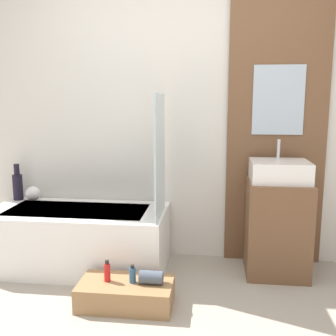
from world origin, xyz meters
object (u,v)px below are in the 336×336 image
at_px(bottle_soap_primary, 107,272).
at_px(bottle_soap_secondary, 133,275).
at_px(vase_tall_dark, 18,185).
at_px(vase_round_light, 33,194).
at_px(bathtub, 78,238).
at_px(sink, 280,171).
at_px(wooden_step_bench, 126,293).

height_order(bottle_soap_primary, bottle_soap_secondary, bottle_soap_primary).
distance_m(vase_tall_dark, bottle_soap_primary, 1.39).
distance_m(vase_round_light, bottle_soap_primary, 1.25).
height_order(bathtub, bottle_soap_secondary, bathtub).
height_order(vase_tall_dark, vase_round_light, vase_tall_dark).
relative_size(bathtub, vase_round_light, 11.33).
relative_size(vase_round_light, bottle_soap_secondary, 1.02).
distance_m(sink, vase_tall_dark, 2.29).
bearing_deg(vase_round_light, bathtub, -25.29).
bearing_deg(bathtub, wooden_step_bench, -46.65).
bearing_deg(bottle_soap_primary, bathtub, 125.65).
bearing_deg(bottle_soap_primary, vase_round_light, 138.31).
relative_size(wooden_step_bench, vase_tall_dark, 1.96).
xyz_separation_m(wooden_step_bench, bottle_soap_primary, (-0.13, 0.00, 0.15)).
height_order(bathtub, vase_round_light, vase_round_light).
bearing_deg(wooden_step_bench, vase_tall_dark, 145.13).
relative_size(wooden_step_bench, vase_round_light, 4.95).
bearing_deg(bottle_soap_secondary, bathtub, 135.82).
xyz_separation_m(sink, vase_round_light, (-2.12, 0.14, -0.28)).
xyz_separation_m(wooden_step_bench, vase_tall_dark, (-1.18, 0.82, 0.55)).
bearing_deg(bottle_soap_primary, wooden_step_bench, -0.00).
xyz_separation_m(wooden_step_bench, sink, (1.10, 0.66, 0.76)).
distance_m(bathtub, wooden_step_bench, 0.80).
distance_m(bathtub, bottle_soap_secondary, 0.82).
bearing_deg(bottle_soap_secondary, bottle_soap_primary, 180.00).
height_order(wooden_step_bench, bottle_soap_secondary, bottle_soap_secondary).
distance_m(wooden_step_bench, vase_tall_dark, 1.54).
distance_m(wooden_step_bench, bottle_soap_secondary, 0.15).
height_order(sink, vase_round_light, sink).
bearing_deg(sink, wooden_step_bench, -148.99).
bearing_deg(vase_tall_dark, bottle_soap_primary, -38.04).
relative_size(bathtub, vase_tall_dark, 4.49).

